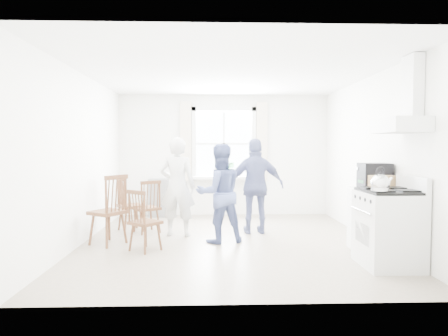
{
  "coord_description": "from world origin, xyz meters",
  "views": [
    {
      "loc": [
        -0.29,
        -6.16,
        1.48
      ],
      "look_at": [
        -0.07,
        0.2,
        1.14
      ],
      "focal_mm": 32.0,
      "sensor_mm": 36.0,
      "label": 1
    }
  ],
  "objects_px": {
    "gas_stove": "(389,227)",
    "stereo_stack": "(375,176)",
    "windsor_chair_b": "(140,214)",
    "windsor_chair_c": "(113,202)",
    "windsor_chair_a": "(149,201)",
    "person_right": "(256,186)",
    "person_left": "(177,187)",
    "person_mid": "(219,193)",
    "low_cabinet": "(371,220)"
  },
  "relations": [
    {
      "from": "gas_stove",
      "to": "stereo_stack",
      "type": "relative_size",
      "value": 2.82
    },
    {
      "from": "windsor_chair_b",
      "to": "windsor_chair_c",
      "type": "relative_size",
      "value": 0.83
    },
    {
      "from": "stereo_stack",
      "to": "windsor_chair_a",
      "type": "xyz_separation_m",
      "value": [
        -3.36,
        1.28,
        -0.52
      ]
    },
    {
      "from": "stereo_stack",
      "to": "windsor_chair_c",
      "type": "relative_size",
      "value": 0.37
    },
    {
      "from": "windsor_chair_c",
      "to": "person_right",
      "type": "height_order",
      "value": "person_right"
    },
    {
      "from": "stereo_stack",
      "to": "person_left",
      "type": "xyz_separation_m",
      "value": [
        -2.86,
        1.08,
        -0.25
      ]
    },
    {
      "from": "gas_stove",
      "to": "person_mid",
      "type": "xyz_separation_m",
      "value": [
        -2.06,
        1.32,
        0.28
      ]
    },
    {
      "from": "low_cabinet",
      "to": "windsor_chair_b",
      "type": "relative_size",
      "value": 1.02
    },
    {
      "from": "windsor_chair_b",
      "to": "person_left",
      "type": "xyz_separation_m",
      "value": [
        0.44,
        1.01,
        0.28
      ]
    },
    {
      "from": "low_cabinet",
      "to": "stereo_stack",
      "type": "height_order",
      "value": "stereo_stack"
    },
    {
      "from": "low_cabinet",
      "to": "person_mid",
      "type": "bearing_deg",
      "value": 163.77
    },
    {
      "from": "gas_stove",
      "to": "stereo_stack",
      "type": "xyz_separation_m",
      "value": [
        0.11,
        0.71,
        0.59
      ]
    },
    {
      "from": "low_cabinet",
      "to": "windsor_chair_a",
      "type": "height_order",
      "value": "windsor_chair_a"
    },
    {
      "from": "low_cabinet",
      "to": "person_right",
      "type": "relative_size",
      "value": 0.55
    },
    {
      "from": "windsor_chair_a",
      "to": "low_cabinet",
      "type": "bearing_deg",
      "value": -21.27
    },
    {
      "from": "stereo_stack",
      "to": "person_mid",
      "type": "bearing_deg",
      "value": 164.26
    },
    {
      "from": "windsor_chair_b",
      "to": "stereo_stack",
      "type": "bearing_deg",
      "value": -1.11
    },
    {
      "from": "person_mid",
      "to": "person_right",
      "type": "distance_m",
      "value": 0.9
    },
    {
      "from": "gas_stove",
      "to": "windsor_chair_c",
      "type": "relative_size",
      "value": 1.04
    },
    {
      "from": "windsor_chair_a",
      "to": "windsor_chair_c",
      "type": "height_order",
      "value": "windsor_chair_c"
    },
    {
      "from": "person_mid",
      "to": "person_right",
      "type": "xyz_separation_m",
      "value": [
        0.64,
        0.63,
        0.05
      ]
    },
    {
      "from": "windsor_chair_a",
      "to": "person_mid",
      "type": "xyz_separation_m",
      "value": [
        1.18,
        -0.67,
        0.2
      ]
    },
    {
      "from": "person_left",
      "to": "low_cabinet",
      "type": "bearing_deg",
      "value": 169.32
    },
    {
      "from": "windsor_chair_c",
      "to": "low_cabinet",
      "type": "bearing_deg",
      "value": -7.37
    },
    {
      "from": "person_left",
      "to": "person_right",
      "type": "height_order",
      "value": "person_left"
    },
    {
      "from": "windsor_chair_b",
      "to": "person_mid",
      "type": "bearing_deg",
      "value": 25.9
    },
    {
      "from": "windsor_chair_b",
      "to": "person_left",
      "type": "bearing_deg",
      "value": 66.36
    },
    {
      "from": "windsor_chair_a",
      "to": "windsor_chair_c",
      "type": "bearing_deg",
      "value": -117.32
    },
    {
      "from": "person_left",
      "to": "person_mid",
      "type": "relative_size",
      "value": 1.08
    },
    {
      "from": "windsor_chair_b",
      "to": "windsor_chair_c",
      "type": "bearing_deg",
      "value": 139.05
    },
    {
      "from": "windsor_chair_c",
      "to": "person_mid",
      "type": "relative_size",
      "value": 0.7
    },
    {
      "from": "stereo_stack",
      "to": "person_right",
      "type": "bearing_deg",
      "value": 140.89
    },
    {
      "from": "windsor_chair_b",
      "to": "person_right",
      "type": "bearing_deg",
      "value": 33.77
    },
    {
      "from": "person_mid",
      "to": "person_left",
      "type": "bearing_deg",
      "value": -50.36
    },
    {
      "from": "gas_stove",
      "to": "person_right",
      "type": "bearing_deg",
      "value": 126.05
    },
    {
      "from": "gas_stove",
      "to": "stereo_stack",
      "type": "distance_m",
      "value": 0.93
    },
    {
      "from": "person_mid",
      "to": "windsor_chair_a",
      "type": "bearing_deg",
      "value": -45.78
    },
    {
      "from": "windsor_chair_b",
      "to": "windsor_chair_c",
      "type": "distance_m",
      "value": 0.64
    },
    {
      "from": "windsor_chair_a",
      "to": "person_left",
      "type": "height_order",
      "value": "person_left"
    },
    {
      "from": "gas_stove",
      "to": "windsor_chair_b",
      "type": "relative_size",
      "value": 1.27
    },
    {
      "from": "person_mid",
      "to": "person_right",
      "type": "height_order",
      "value": "person_right"
    },
    {
      "from": "windsor_chair_a",
      "to": "gas_stove",
      "type": "bearing_deg",
      "value": -31.52
    },
    {
      "from": "person_left",
      "to": "windsor_chair_b",
      "type": "bearing_deg",
      "value": 76.73
    },
    {
      "from": "low_cabinet",
      "to": "person_mid",
      "type": "distance_m",
      "value": 2.24
    },
    {
      "from": "windsor_chair_a",
      "to": "person_right",
      "type": "height_order",
      "value": "person_right"
    },
    {
      "from": "windsor_chair_a",
      "to": "person_right",
      "type": "bearing_deg",
      "value": -1.14
    },
    {
      "from": "person_mid",
      "to": "person_right",
      "type": "bearing_deg",
      "value": -151.51
    },
    {
      "from": "gas_stove",
      "to": "person_mid",
      "type": "height_order",
      "value": "person_mid"
    },
    {
      "from": "stereo_stack",
      "to": "low_cabinet",
      "type": "bearing_deg",
      "value": -168.01
    },
    {
      "from": "windsor_chair_a",
      "to": "person_mid",
      "type": "distance_m",
      "value": 1.38
    }
  ]
}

